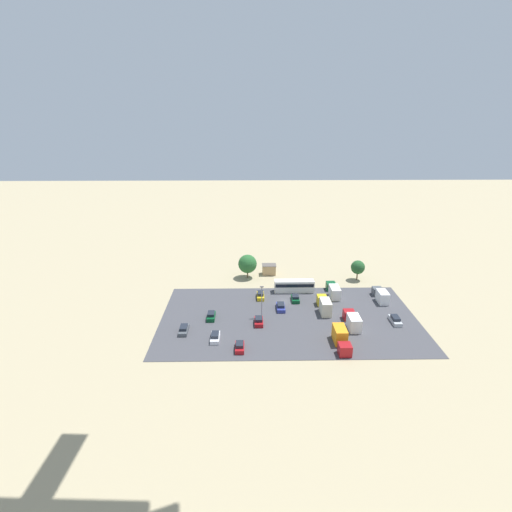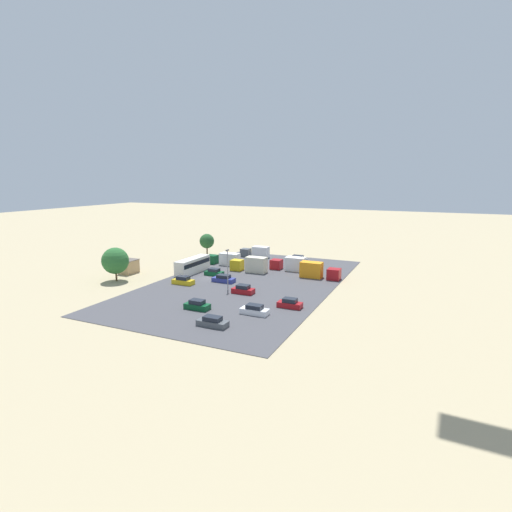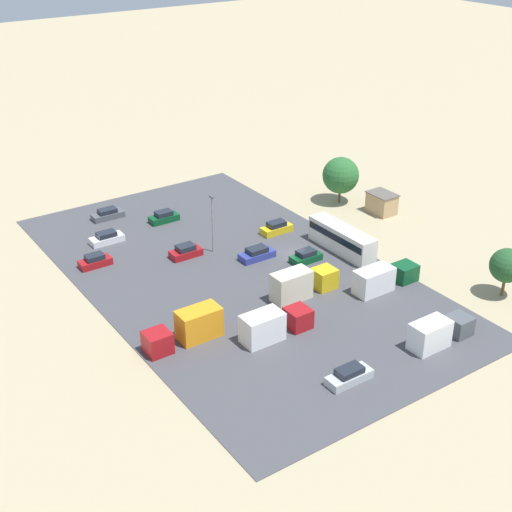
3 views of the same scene
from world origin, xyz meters
The scene contains 21 objects.
ground_plane centered at (0.00, 0.00, 0.00)m, with size 400.00×400.00×0.00m, color tan.
parking_lot_surface centered at (0.00, 9.12, 0.04)m, with size 60.28×34.47×0.08m.
shed_building centered at (3.39, -18.65, 1.53)m, with size 4.19×3.09×3.04m.
bus centered at (-2.80, -5.78, 1.86)m, with size 10.72×2.57×3.31m.
parked_car_0 centered at (18.37, 9.00, 0.74)m, with size 1.85×4.15×1.59m.
parked_car_1 centered at (16.68, 18.44, 0.72)m, with size 1.88×4.46×1.53m.
parked_car_2 centered at (23.87, 15.12, 0.69)m, with size 1.84×4.54×1.48m.
parked_car_3 centered at (1.59, 4.54, 0.72)m, with size 2.00×4.63×1.53m.
parked_car_4 centered at (-24.40, 11.67, 0.73)m, with size 1.84×4.78×1.56m.
parked_car_5 centered at (7.19, 11.75, 0.75)m, with size 1.96×4.07×1.62m.
parked_car_6 centered at (6.41, -2.01, 0.76)m, with size 1.84×4.43×1.64m.
parked_car_7 centered at (11.34, 22.36, 0.73)m, with size 1.82×4.02×1.57m.
parked_car_8 centered at (-2.55, -0.13, 0.73)m, with size 1.91×4.05×1.55m.
parked_truck_0 centered at (-14.02, 13.26, 1.53)m, with size 2.53×8.11×3.16m.
parked_truck_1 centered at (-8.99, 5.67, 1.67)m, with size 2.37×8.45×3.47m.
parked_truck_2 centered at (-9.73, 21.01, 1.60)m, with size 2.51×8.47×3.32m.
parked_truck_3 centered at (-13.05, -3.32, 1.44)m, with size 2.42×8.73×2.97m.
parked_truck_4 centered at (-24.71, -0.08, 1.45)m, with size 2.40×7.74×3.00m.
tree_near_shed centered at (9.84, -16.17, 4.29)m, with size 5.44×5.44×7.02m.
tree_apron_mid centered at (-22.05, -13.80, 3.93)m, with size 3.99×3.99×5.94m.
light_pole_lot_centre centered at (6.41, 8.13, 4.40)m, with size 0.90×0.28×7.78m.
Camera 1 is at (9.21, 92.99, 45.61)m, focal length 28.00 mm.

